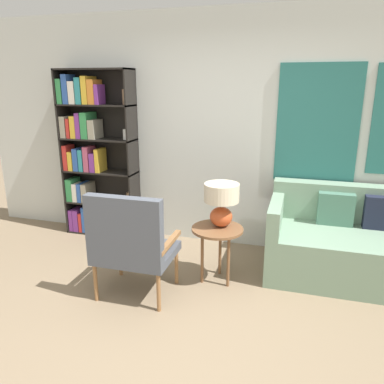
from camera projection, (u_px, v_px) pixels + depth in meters
The scene contains 7 objects.
ground_plane at pixel (164, 343), 2.85m from camera, with size 14.00×14.00×0.00m, color #847056.
wall_back at pixel (228, 132), 4.32m from camera, with size 6.40×0.08×2.70m.
bookshelf at pixel (90, 152), 4.69m from camera, with size 0.94×0.30×2.07m.
armchair at pixel (130, 241), 3.29m from camera, with size 0.70×0.58×1.01m.
couch at pixel (357, 245), 3.77m from camera, with size 1.75×0.92×0.88m.
side_table at pixel (217, 234), 3.62m from camera, with size 0.50×0.50×0.56m.
table_lamp at pixel (221, 200), 3.58m from camera, with size 0.34×0.34×0.43m.
Camera 1 is at (0.88, -2.25, 1.91)m, focal length 35.00 mm.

